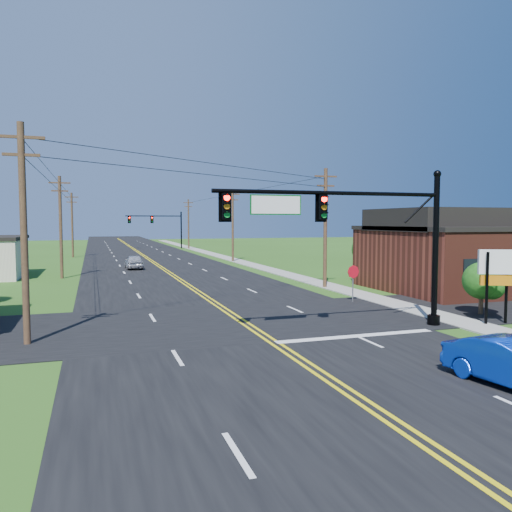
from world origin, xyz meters
name	(u,v)px	position (x,y,z in m)	size (l,w,h in m)	color
ground	(355,403)	(0.00, 0.00, 0.00)	(260.00, 260.00, 0.00)	#2A4E16
road_main	(152,262)	(0.00, 50.00, 0.02)	(16.00, 220.00, 0.04)	black
road_cross	(237,321)	(0.00, 12.00, 0.02)	(70.00, 10.00, 0.04)	black
sidewalk	(258,267)	(10.50, 40.00, 0.04)	(2.00, 160.00, 0.08)	gray
signal_mast_main	(353,228)	(4.34, 8.00, 4.75)	(11.30, 0.60, 7.48)	black
signal_mast_far	(157,224)	(4.44, 80.00, 4.55)	(10.98, 0.60, 7.48)	black
brick_building	(473,258)	(20.00, 18.00, 2.35)	(14.20, 11.20, 4.70)	#5E271B
utility_pole_left_a	(24,229)	(-9.50, 10.00, 4.72)	(1.80, 0.28, 9.00)	#3C281B
utility_pole_left_b	(61,225)	(-9.50, 35.00, 4.72)	(1.80, 0.28, 9.00)	#3C281B
utility_pole_left_c	(72,224)	(-9.50, 62.00, 4.72)	(1.80, 0.28, 9.00)	#3C281B
utility_pole_right_a	(325,226)	(9.80, 22.00, 4.72)	(1.80, 0.28, 9.00)	#3C281B
utility_pole_right_b	(233,224)	(9.80, 48.00, 4.72)	(1.80, 0.28, 9.00)	#3C281B
utility_pole_right_c	(189,223)	(9.80, 78.00, 4.72)	(1.80, 0.28, 9.00)	#3C281B
tree_right_back	(369,249)	(16.00, 26.00, 2.60)	(3.00, 3.00, 4.10)	#3C281B
shrub_corner	(482,281)	(13.00, 9.50, 1.85)	(2.00, 2.00, 2.86)	#3C281B
distant_car	(134,262)	(-2.75, 41.86, 0.74)	(1.75, 4.35, 1.48)	silver
stop_sign	(353,276)	(8.50, 15.37, 1.68)	(0.83, 0.13, 2.33)	slate
pylon_sign	(497,270)	(11.79, 7.19, 2.68)	(1.73, 0.98, 3.68)	black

